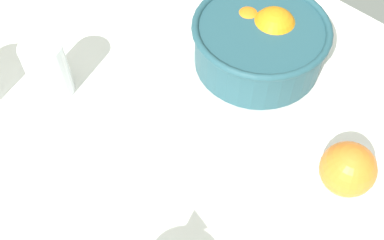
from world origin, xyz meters
TOP-DOWN VIEW (x-y plane):
  - ground_plane at (0.00, 0.00)cm, footprint 139.22×88.51cm
  - fruit_bowl at (-0.65, 19.20)cm, footprint 22.90×22.90cm
  - juice_glass at (-21.75, -8.90)cm, footprint 6.78×6.78cm
  - loose_orange_0 at (23.33, 9.54)cm, footprint 7.99×7.99cm

SIDE VIEW (x-z plane):
  - ground_plane at x=0.00cm, z-range -3.00..0.00cm
  - loose_orange_0 at x=23.33cm, z-range 0.00..7.99cm
  - juice_glass at x=-21.75cm, z-range -0.48..9.90cm
  - fruit_bowl at x=-0.65cm, z-range -0.11..10.84cm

